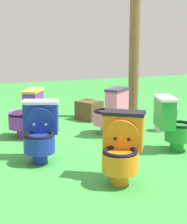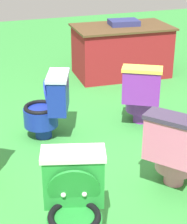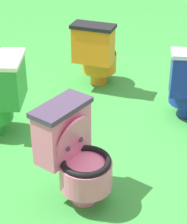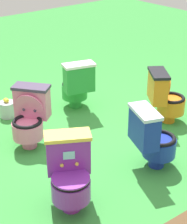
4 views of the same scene
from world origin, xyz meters
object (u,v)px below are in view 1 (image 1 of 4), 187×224
(toilet_blue, at_px, (40,131))
(toilet_green, at_px, (172,123))
(toilet_orange, at_px, (122,147))
(small_crate, at_px, (89,110))
(toilet_pink, at_px, (111,111))
(toilet_purple, at_px, (27,113))
(lemon_bucket, at_px, (162,124))
(wooden_post, at_px, (134,59))

(toilet_blue, bearing_deg, toilet_green, -167.29)
(toilet_orange, xyz_separation_m, small_crate, (2.72, -0.70, -0.20))
(toilet_pink, bearing_deg, toilet_purple, 128.31)
(toilet_purple, xyz_separation_m, toilet_blue, (-1.07, 0.06, 0.00))
(toilet_green, distance_m, small_crate, 2.10)
(toilet_blue, xyz_separation_m, small_crate, (1.79, -1.33, -0.20))
(toilet_orange, xyz_separation_m, toilet_blue, (0.92, 0.63, 0.00))
(toilet_orange, height_order, lemon_bucket, toilet_orange)
(toilet_blue, height_order, small_crate, toilet_blue)
(toilet_purple, distance_m, toilet_blue, 1.07)
(toilet_blue, xyz_separation_m, lemon_bucket, (0.64, -2.11, -0.26))
(toilet_purple, bearing_deg, toilet_green, -98.53)
(small_crate, bearing_deg, toilet_green, -169.94)
(toilet_pink, distance_m, wooden_post, 1.41)
(toilet_purple, xyz_separation_m, small_crate, (0.72, -1.27, -0.20))
(toilet_orange, relative_size, toilet_blue, 1.00)
(toilet_purple, bearing_deg, toilet_orange, -133.39)
(toilet_orange, xyz_separation_m, toilet_green, (0.66, -1.06, 0.00))
(lemon_bucket, bearing_deg, wooden_post, -1.19)
(toilet_green, bearing_deg, toilet_blue, -81.40)
(toilet_purple, bearing_deg, wooden_post, -43.89)
(toilet_pink, height_order, wooden_post, wooden_post)
(toilet_pink, height_order, toilet_blue, same)
(toilet_blue, bearing_deg, small_crate, -105.03)
(toilet_orange, height_order, toilet_purple, same)
(toilet_orange, bearing_deg, toilet_green, -112.30)
(toilet_pink, bearing_deg, wooden_post, 8.54)
(toilet_pink, bearing_deg, toilet_orange, -148.54)
(toilet_green, distance_m, lemon_bucket, 1.02)
(toilet_green, bearing_deg, wooden_post, -175.62)
(toilet_blue, xyz_separation_m, toilet_green, (-0.26, -1.69, 0.00))
(toilet_pink, relative_size, toilet_green, 1.00)
(toilet_pink, height_order, toilet_green, same)
(wooden_post, bearing_deg, toilet_blue, 127.60)
(wooden_post, bearing_deg, toilet_pink, 135.97)
(toilet_pink, bearing_deg, small_crate, 49.84)
(toilet_orange, bearing_deg, small_crate, -68.64)
(wooden_post, bearing_deg, toilet_orange, 149.63)
(wooden_post, relative_size, lemon_bucket, 7.74)
(toilet_purple, height_order, wooden_post, wooden_post)
(toilet_pink, distance_m, toilet_blue, 1.49)
(toilet_green, height_order, wooden_post, wooden_post)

